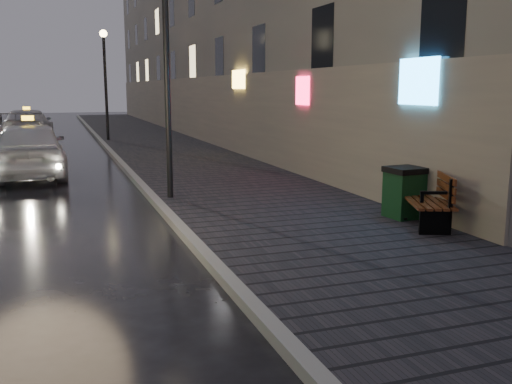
{
  "coord_description": "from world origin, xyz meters",
  "views": [
    {
      "loc": [
        -0.62,
        -7.07,
        2.67
      ],
      "look_at": [
        2.7,
        2.34,
        0.85
      ],
      "focal_mm": 40.0,
      "sensor_mm": 36.0,
      "label": 1
    }
  ],
  "objects_px": {
    "lamp_far": "(105,71)",
    "taxi_near": "(30,149)",
    "lamp_near": "(166,51)",
    "taxi_mid": "(28,125)",
    "bench": "(429,197)",
    "trash_bin": "(404,192)"
  },
  "relations": [
    {
      "from": "lamp_far",
      "to": "bench",
      "type": "bearing_deg",
      "value": -78.64
    },
    {
      "from": "trash_bin",
      "to": "taxi_near",
      "type": "height_order",
      "value": "taxi_near"
    },
    {
      "from": "lamp_far",
      "to": "taxi_near",
      "type": "relative_size",
      "value": 1.05
    },
    {
      "from": "lamp_near",
      "to": "lamp_far",
      "type": "bearing_deg",
      "value": 90.0
    },
    {
      "from": "taxi_near",
      "to": "taxi_mid",
      "type": "relative_size",
      "value": 0.91
    },
    {
      "from": "lamp_near",
      "to": "taxi_mid",
      "type": "xyz_separation_m",
      "value": [
        -3.77,
        18.39,
        -2.69
      ]
    },
    {
      "from": "lamp_near",
      "to": "taxi_near",
      "type": "xyz_separation_m",
      "value": [
        -3.22,
        5.37,
        -2.63
      ]
    },
    {
      "from": "lamp_far",
      "to": "taxi_near",
      "type": "distance_m",
      "value": 11.41
    },
    {
      "from": "lamp_near",
      "to": "lamp_far",
      "type": "distance_m",
      "value": 16.0
    },
    {
      "from": "lamp_far",
      "to": "trash_bin",
      "type": "distance_m",
      "value": 20.24
    },
    {
      "from": "lamp_far",
      "to": "trash_bin",
      "type": "xyz_separation_m",
      "value": [
        3.95,
        -19.64,
        -2.83
      ]
    },
    {
      "from": "lamp_far",
      "to": "bench",
      "type": "relative_size",
      "value": 2.54
    },
    {
      "from": "taxi_near",
      "to": "taxi_mid",
      "type": "bearing_deg",
      "value": -89.09
    },
    {
      "from": "trash_bin",
      "to": "taxi_mid",
      "type": "relative_size",
      "value": 0.18
    },
    {
      "from": "trash_bin",
      "to": "taxi_mid",
      "type": "bearing_deg",
      "value": 104.15
    },
    {
      "from": "trash_bin",
      "to": "taxi_near",
      "type": "relative_size",
      "value": 0.2
    },
    {
      "from": "bench",
      "to": "trash_bin",
      "type": "bearing_deg",
      "value": 123.38
    },
    {
      "from": "lamp_far",
      "to": "taxi_mid",
      "type": "xyz_separation_m",
      "value": [
        -3.77,
        2.39,
        -2.69
      ]
    },
    {
      "from": "trash_bin",
      "to": "taxi_near",
      "type": "distance_m",
      "value": 11.52
    },
    {
      "from": "lamp_near",
      "to": "taxi_mid",
      "type": "relative_size",
      "value": 0.96
    },
    {
      "from": "lamp_far",
      "to": "bench",
      "type": "height_order",
      "value": "lamp_far"
    },
    {
      "from": "lamp_near",
      "to": "taxi_mid",
      "type": "bearing_deg",
      "value": 101.59
    }
  ]
}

